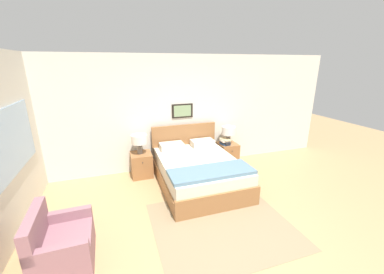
{
  "coord_description": "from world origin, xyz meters",
  "views": [
    {
      "loc": [
        -1.35,
        -2.43,
        2.4
      ],
      "look_at": [
        -0.02,
        1.5,
        1.1
      ],
      "focal_mm": 22.0,
      "sensor_mm": 36.0,
      "label": 1
    }
  ],
  "objects_px": {
    "nightstand_by_door": "(227,153)",
    "table_lamp_near_window": "(139,140)",
    "armchair": "(61,245)",
    "table_lamp_by_door": "(229,131)",
    "nightstand_near_window": "(142,165)",
    "bed": "(198,171)"
  },
  "relations": [
    {
      "from": "armchair",
      "to": "table_lamp_by_door",
      "type": "xyz_separation_m",
      "value": [
        3.35,
        2.13,
        0.56
      ]
    },
    {
      "from": "table_lamp_near_window",
      "to": "table_lamp_by_door",
      "type": "bearing_deg",
      "value": 0.0
    },
    {
      "from": "bed",
      "to": "nightstand_near_window",
      "type": "xyz_separation_m",
      "value": [
        -1.05,
        0.78,
        -0.04
      ]
    },
    {
      "from": "armchair",
      "to": "nightstand_by_door",
      "type": "distance_m",
      "value": 3.96
    },
    {
      "from": "table_lamp_by_door",
      "to": "armchair",
      "type": "bearing_deg",
      "value": -147.51
    },
    {
      "from": "armchair",
      "to": "nightstand_by_door",
      "type": "height_order",
      "value": "armchair"
    },
    {
      "from": "table_lamp_by_door",
      "to": "nightstand_by_door",
      "type": "bearing_deg",
      "value": -171.23
    },
    {
      "from": "nightstand_by_door",
      "to": "table_lamp_near_window",
      "type": "distance_m",
      "value": 2.19
    },
    {
      "from": "nightstand_near_window",
      "to": "table_lamp_near_window",
      "type": "relative_size",
      "value": 1.25
    },
    {
      "from": "nightstand_by_door",
      "to": "table_lamp_by_door",
      "type": "bearing_deg",
      "value": 8.77
    },
    {
      "from": "nightstand_near_window",
      "to": "table_lamp_by_door",
      "type": "distance_m",
      "value": 2.18
    },
    {
      "from": "armchair",
      "to": "table_lamp_by_door",
      "type": "bearing_deg",
      "value": 121.05
    },
    {
      "from": "bed",
      "to": "table_lamp_near_window",
      "type": "relative_size",
      "value": 4.84
    },
    {
      "from": "bed",
      "to": "armchair",
      "type": "relative_size",
      "value": 2.54
    },
    {
      "from": "armchair",
      "to": "table_lamp_near_window",
      "type": "relative_size",
      "value": 1.91
    },
    {
      "from": "bed",
      "to": "nightstand_near_window",
      "type": "distance_m",
      "value": 1.31
    },
    {
      "from": "nightstand_near_window",
      "to": "nightstand_by_door",
      "type": "distance_m",
      "value": 2.1
    },
    {
      "from": "table_lamp_by_door",
      "to": "nightstand_near_window",
      "type": "bearing_deg",
      "value": -179.97
    },
    {
      "from": "nightstand_near_window",
      "to": "nightstand_by_door",
      "type": "relative_size",
      "value": 1.0
    },
    {
      "from": "armchair",
      "to": "table_lamp_near_window",
      "type": "height_order",
      "value": "table_lamp_near_window"
    },
    {
      "from": "bed",
      "to": "armchair",
      "type": "bearing_deg",
      "value": -149.44
    },
    {
      "from": "nightstand_near_window",
      "to": "armchair",
      "type": "bearing_deg",
      "value": -120.25
    }
  ]
}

